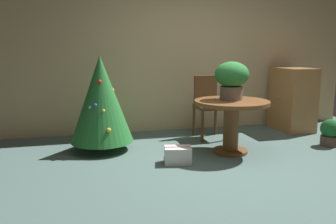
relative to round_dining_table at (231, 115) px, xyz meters
name	(u,v)px	position (x,y,z in m)	size (l,w,h in m)	color
ground_plane	(242,170)	(-0.15, -0.67, -0.51)	(6.60, 6.60, 0.00)	#4C6660
back_wall_panel	(186,53)	(-0.15, 1.53, 0.79)	(6.00, 0.10, 2.60)	tan
round_dining_table	(231,115)	(0.00, 0.00, 0.00)	(0.98, 0.98, 0.71)	brown
flower_vase	(232,78)	(0.02, 0.07, 0.49)	(0.45, 0.45, 0.50)	#665B51
wooden_chair_far	(208,103)	(0.00, 0.86, 0.04)	(0.41, 0.44, 0.96)	brown
holiday_tree	(101,99)	(-1.65, 0.55, 0.20)	(0.84, 0.84, 1.29)	brown
gift_box_cream	(178,155)	(-0.80, -0.25, -0.41)	(0.36, 0.29, 0.20)	silver
wooden_cabinet	(292,99)	(1.57, 0.97, 0.02)	(0.52, 0.74, 1.06)	#9E6B3D
potted_plant	(330,132)	(1.51, -0.05, -0.31)	(0.27, 0.27, 0.39)	#4C382D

